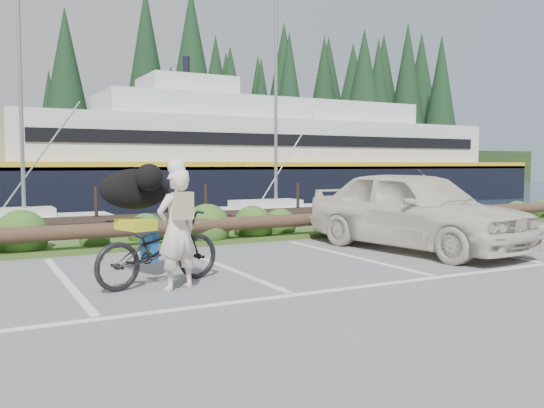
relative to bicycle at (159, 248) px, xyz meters
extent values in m
plane|color=slate|center=(1.41, -1.14, -0.54)|extent=(72.00, 72.00, 0.00)
plane|color=#1A2C40|center=(1.41, 46.86, -1.74)|extent=(160.00, 160.00, 0.00)
cube|color=#3D5B21|center=(1.41, 4.16, -0.49)|extent=(34.00, 1.60, 0.10)
imported|color=black|center=(0.00, 0.00, 0.00)|extent=(2.17, 1.24, 1.08)
imported|color=silver|center=(0.13, -0.46, 0.32)|extent=(0.71, 0.56, 1.71)
ellipsoid|color=black|center=(-0.18, 0.63, 0.85)|extent=(0.80, 1.18, 0.62)
imported|color=beige|center=(5.68, 0.87, 0.30)|extent=(2.66, 5.14, 1.67)
camera|label=1|loc=(-2.45, -8.18, 1.24)|focal=38.00mm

